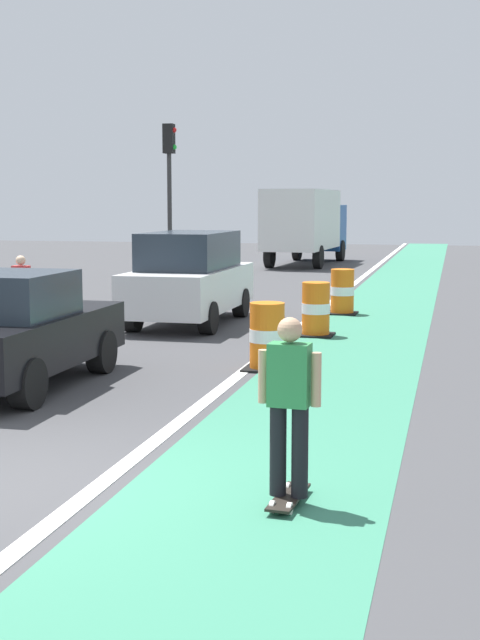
% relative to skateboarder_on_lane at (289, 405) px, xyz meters
% --- Properties ---
extents(ground_plane, '(100.00, 100.00, 0.00)m').
position_rel_skateboarder_on_lane_xyz_m(ground_plane, '(-2.75, -0.10, -0.91)').
color(ground_plane, '#424244').
extents(bike_lane_strip, '(2.50, 80.00, 0.01)m').
position_rel_skateboarder_on_lane_xyz_m(bike_lane_strip, '(-0.35, 11.90, -0.91)').
color(bike_lane_strip, '#387F60').
rests_on(bike_lane_strip, ground).
extents(lane_divider_stripe, '(0.20, 80.00, 0.01)m').
position_rel_skateboarder_on_lane_xyz_m(lane_divider_stripe, '(-1.85, 11.90, -0.91)').
color(lane_divider_stripe, silver).
rests_on(lane_divider_stripe, ground).
extents(skateboarder_on_lane, '(0.57, 0.81, 1.69)m').
position_rel_skateboarder_on_lane_xyz_m(skateboarder_on_lane, '(0.00, 0.00, 0.00)').
color(skateboarder_on_lane, black).
rests_on(skateboarder_on_lane, ground).
extents(parked_sedan_nearest, '(1.95, 4.12, 1.70)m').
position_rel_skateboarder_on_lane_xyz_m(parked_sedan_nearest, '(-4.82, 3.99, -0.08)').
color(parked_sedan_nearest, black).
rests_on(parked_sedan_nearest, ground).
extents(parked_suv_second, '(1.93, 4.61, 2.04)m').
position_rel_skateboarder_on_lane_xyz_m(parked_suv_second, '(-4.32, 11.11, 0.12)').
color(parked_suv_second, silver).
rests_on(parked_suv_second, ground).
extents(traffic_barrel_front, '(0.73, 0.73, 1.09)m').
position_rel_skateboarder_on_lane_xyz_m(traffic_barrel_front, '(-1.52, 6.21, -0.38)').
color(traffic_barrel_front, orange).
rests_on(traffic_barrel_front, ground).
extents(traffic_barrel_mid, '(0.73, 0.73, 1.09)m').
position_rel_skateboarder_on_lane_xyz_m(traffic_barrel_mid, '(-1.32, 10.01, -0.38)').
color(traffic_barrel_mid, orange).
rests_on(traffic_barrel_mid, ground).
extents(traffic_barrel_back, '(0.73, 0.73, 1.09)m').
position_rel_skateboarder_on_lane_xyz_m(traffic_barrel_back, '(-1.24, 13.67, -0.38)').
color(traffic_barrel_back, orange).
rests_on(traffic_barrel_back, ground).
extents(delivery_truck_down_block, '(2.69, 7.71, 3.23)m').
position_rel_skateboarder_on_lane_xyz_m(delivery_truck_down_block, '(-4.96, 30.43, 0.94)').
color(delivery_truck_down_block, silver).
rests_on(delivery_truck_down_block, ground).
extents(traffic_light_corner, '(0.41, 0.32, 5.10)m').
position_rel_skateboarder_on_lane_xyz_m(traffic_light_corner, '(-7.34, 18.90, 2.59)').
color(traffic_light_corner, '#2D2D2D').
rests_on(traffic_light_corner, ground).
extents(pedestrian_crossing, '(0.34, 0.20, 1.61)m').
position_rel_skateboarder_on_lane_xyz_m(pedestrian_crossing, '(-7.26, 8.92, -0.05)').
color(pedestrian_crossing, '#33333D').
rests_on(pedestrian_crossing, ground).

